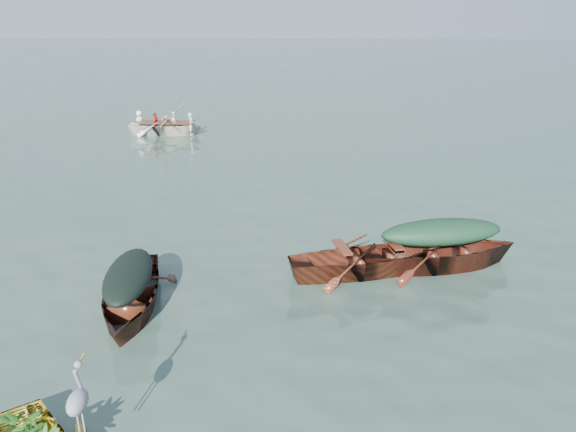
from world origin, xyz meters
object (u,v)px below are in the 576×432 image
rowed_boat (166,135)px  open_wooden_boat (366,273)px  green_tarp_boat (438,267)px  heron (79,414)px  dark_covered_boat (132,308)px

rowed_boat → open_wooden_boat: bearing=-148.2°
green_tarp_boat → heron: size_ratio=5.03×
dark_covered_boat → open_wooden_boat: size_ratio=0.88×
rowed_boat → heron: bearing=-167.6°
dark_covered_boat → rowed_boat: size_ratio=0.92×
dark_covered_boat → rowed_boat: bearing=94.0°
green_tarp_boat → open_wooden_boat: 1.56m
open_wooden_boat → heron: heron is taller
rowed_boat → heron: 17.82m
dark_covered_boat → rowed_boat: (-2.34, 13.72, 0.00)m
open_wooden_boat → heron: bearing=130.3°
dark_covered_boat → green_tarp_boat: 6.19m
open_wooden_boat → rowed_boat: size_ratio=1.04×
open_wooden_boat → heron: 6.61m
dark_covered_boat → heron: size_ratio=4.23×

